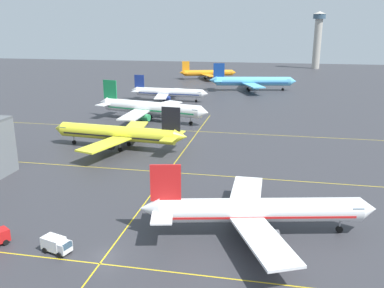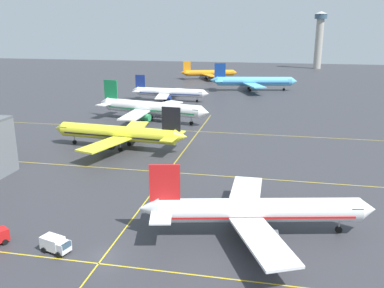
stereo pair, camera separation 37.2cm
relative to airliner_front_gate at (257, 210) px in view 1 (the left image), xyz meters
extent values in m
plane|color=#333338|center=(-19.36, -10.16, -3.68)|extent=(600.00, 600.00, 0.00)
cylinder|color=white|center=(0.48, 0.10, 0.06)|extent=(29.28, 9.58, 3.47)
cone|color=white|center=(15.91, 3.45, 0.06)|extent=(3.04, 3.83, 3.40)
cone|color=white|center=(-15.22, -3.30, 0.43)|extent=(3.55, 3.84, 3.30)
cube|color=red|center=(-12.90, -2.80, 4.36)|extent=(4.35, 1.25, 5.48)
cube|color=white|center=(-12.77, -5.57, 0.43)|extent=(3.86, 5.26, 0.22)
cube|color=white|center=(-13.93, -0.22, 0.43)|extent=(3.86, 5.26, 0.22)
cube|color=white|center=(1.23, -7.67, -0.48)|extent=(9.95, 14.43, 0.37)
cube|color=white|center=(-2.06, 7.49, -0.48)|extent=(4.81, 13.71, 0.37)
cylinder|color=#4C4C51|center=(1.66, -4.50, -1.67)|extent=(3.44, 2.53, 1.92)
cylinder|color=#4C4C51|center=(-0.35, 4.78, -1.67)|extent=(3.44, 2.53, 1.92)
cube|color=#385166|center=(13.86, 3.01, 0.57)|extent=(2.28, 3.47, 0.64)
cube|color=red|center=(0.48, 0.10, -0.37)|extent=(27.01, 9.12, 0.33)
cylinder|color=#99999E|center=(12.08, 2.62, -2.17)|extent=(0.26, 0.26, 1.51)
cylinder|color=black|center=(12.08, 2.62, -3.18)|extent=(1.07, 0.61, 1.00)
cylinder|color=#99999E|center=(-0.80, -2.60, -2.17)|extent=(0.26, 0.26, 1.51)
cylinder|color=black|center=(-0.80, -2.60, -3.18)|extent=(1.07, 0.61, 1.00)
cylinder|color=#99999E|center=(-1.81, 2.04, -2.17)|extent=(0.26, 0.26, 1.51)
cylinder|color=black|center=(-1.81, 2.04, -3.18)|extent=(1.07, 0.61, 1.00)
cylinder|color=yellow|center=(-36.03, 37.52, 0.21)|extent=(30.56, 6.43, 3.60)
cone|color=yellow|center=(-52.37, 39.06, 0.21)|extent=(2.79, 3.75, 3.53)
cone|color=yellow|center=(-19.41, 35.96, 0.59)|extent=(3.34, 3.69, 3.42)
cube|color=black|center=(-21.86, 36.19, 4.67)|extent=(4.57, 0.77, 5.69)
cube|color=yellow|center=(-21.12, 38.98, 0.59)|extent=(3.48, 5.20, 0.23)
cube|color=yellow|center=(-21.65, 33.32, 0.59)|extent=(3.48, 5.20, 0.23)
cube|color=yellow|center=(-34.33, 45.46, -0.36)|extent=(6.54, 14.70, 0.38)
cube|color=yellow|center=(-35.84, 29.41, -0.36)|extent=(8.96, 15.05, 0.38)
cylinder|color=black|center=(-35.75, 42.45, -1.59)|extent=(3.40, 2.29, 1.99)
cylinder|color=black|center=(-36.68, 32.63, -1.59)|extent=(3.40, 2.29, 1.99)
cube|color=#385166|center=(-50.19, 38.86, 0.73)|extent=(2.01, 3.46, 0.66)
cube|color=black|center=(-36.03, 37.52, -0.24)|extent=(28.15, 6.24, 0.34)
cylinder|color=#99999E|center=(-48.31, 38.68, -2.11)|extent=(0.27, 0.27, 1.57)
cylinder|color=black|center=(-48.31, 38.68, -3.16)|extent=(1.08, 0.52, 1.04)
cylinder|color=#99999E|center=(-33.91, 39.80, -2.11)|extent=(0.27, 0.27, 1.57)
cylinder|color=black|center=(-33.91, 39.80, -3.16)|extent=(1.08, 0.52, 1.04)
cylinder|color=#99999E|center=(-34.37, 34.89, -2.11)|extent=(0.27, 0.27, 1.57)
cylinder|color=black|center=(-34.37, 34.89, -3.16)|extent=(1.08, 0.52, 1.04)
cylinder|color=white|center=(-36.23, 68.46, 0.59)|extent=(33.35, 11.13, 3.95)
cone|color=white|center=(-18.67, 64.53, 0.59)|extent=(3.49, 4.37, 3.87)
cone|color=white|center=(-54.09, 72.46, 1.00)|extent=(4.07, 4.39, 3.76)
cube|color=#197F47|center=(-51.45, 71.87, 5.48)|extent=(4.95, 1.46, 6.24)
cube|color=white|center=(-52.64, 68.94, 1.00)|extent=(4.43, 6.01, 0.25)
cube|color=white|center=(-51.28, 75.03, 1.00)|extent=(4.43, 6.01, 0.25)
cube|color=white|center=(-39.17, 60.06, -0.04)|extent=(5.58, 15.66, 0.42)
cube|color=white|center=(-35.31, 77.32, -0.04)|extent=(11.42, 16.44, 0.42)
cylinder|color=#2D9956|center=(-37.21, 63.14, -1.39)|extent=(3.93, 2.90, 2.18)
cylinder|color=#2D9956|center=(-34.84, 73.70, -1.39)|extent=(3.93, 2.90, 2.18)
cube|color=#385166|center=(-21.00, 65.06, 1.16)|extent=(2.62, 3.96, 0.73)
cube|color=#197F47|center=(-36.23, 68.46, 0.09)|extent=(30.76, 10.58, 0.37)
cylinder|color=#99999E|center=(-23.03, 65.51, -1.96)|extent=(0.29, 0.29, 1.72)
cylinder|color=black|center=(-23.03, 65.51, -3.11)|extent=(1.22, 0.71, 1.14)
cylinder|color=#99999E|center=(-38.85, 66.28, -1.96)|extent=(0.29, 0.29, 1.72)
cylinder|color=black|center=(-38.85, 66.28, -3.11)|extent=(1.22, 0.71, 1.14)
cylinder|color=#99999E|center=(-37.67, 71.56, -1.96)|extent=(0.29, 0.29, 1.72)
cylinder|color=black|center=(-37.67, 71.56, -3.11)|extent=(1.22, 0.71, 1.14)
cylinder|color=white|center=(-39.74, 104.90, -0.17)|extent=(27.54, 4.90, 3.25)
cone|color=white|center=(-24.96, 104.00, -0.17)|extent=(2.41, 3.32, 3.19)
cone|color=white|center=(-54.78, 105.81, 0.17)|extent=(2.92, 3.25, 3.09)
cube|color=navy|center=(-52.56, 105.67, 3.85)|extent=(4.12, 0.56, 5.14)
cube|color=white|center=(-53.14, 103.13, 0.17)|extent=(3.00, 4.61, 0.21)
cube|color=white|center=(-52.83, 108.26, 0.17)|extent=(3.00, 4.61, 0.21)
cube|color=white|center=(-41.04, 97.68, -0.68)|extent=(6.31, 13.36, 0.34)
cube|color=white|center=(-40.16, 112.21, -0.68)|extent=(7.71, 13.56, 0.34)
cylinder|color=navy|center=(-39.84, 100.44, -1.79)|extent=(3.01, 1.97, 1.80)
cylinder|color=navy|center=(-39.30, 109.33, -1.79)|extent=(3.01, 1.97, 1.80)
cube|color=#385166|center=(-26.93, 104.12, 0.30)|extent=(1.72, 3.08, 0.60)
cube|color=navy|center=(-39.74, 104.90, -0.58)|extent=(25.35, 4.80, 0.31)
cylinder|color=#99999E|center=(-28.64, 104.22, -2.27)|extent=(0.24, 0.24, 1.41)
cylinder|color=black|center=(-28.64, 104.22, -3.21)|extent=(0.96, 0.44, 0.94)
cylinder|color=#99999E|center=(-41.59, 102.78, -2.27)|extent=(0.24, 0.24, 1.41)
cylinder|color=black|center=(-41.59, 102.78, -3.21)|extent=(0.96, 0.44, 0.94)
cylinder|color=#99999E|center=(-41.32, 107.22, -2.27)|extent=(0.24, 0.24, 1.41)
cylinder|color=black|center=(-41.32, 107.22, -3.21)|extent=(0.96, 0.44, 0.94)
cylinder|color=#5BB7E5|center=(-8.10, 139.10, 0.72)|extent=(34.48, 10.17, 4.07)
cone|color=#5BB7E5|center=(10.15, 142.43, 0.72)|extent=(3.46, 4.43, 3.99)
cone|color=#5BB7E5|center=(-26.66, 135.71, 1.15)|extent=(4.07, 4.42, 3.87)
cube|color=navy|center=(-23.92, 136.21, 5.76)|extent=(5.13, 1.30, 6.43)
cube|color=#5BB7E5|center=(-23.87, 132.95, 1.15)|extent=(4.38, 6.10, 0.26)
cube|color=#5BB7E5|center=(-25.02, 139.28, 1.15)|extent=(4.38, 6.10, 0.26)
cube|color=#5BB7E5|center=(-7.51, 129.94, 0.07)|extent=(11.27, 16.99, 0.43)
cube|color=#5BB7E5|center=(-10.79, 147.87, 0.07)|extent=(6.03, 16.24, 0.43)
cylinder|color=#5BB7E5|center=(-6.88, 133.65, -1.32)|extent=(3.99, 2.87, 2.25)
cylinder|color=#5BB7E5|center=(-8.89, 144.62, -1.32)|extent=(3.99, 2.87, 2.25)
cube|color=#385166|center=(7.73, 141.99, 1.31)|extent=(2.57, 4.03, 0.75)
cube|color=navy|center=(-8.10, 139.10, 0.21)|extent=(31.79, 9.72, 0.39)
cylinder|color=#99999E|center=(5.62, 141.60, -1.91)|extent=(0.30, 0.30, 1.77)
cylinder|color=black|center=(5.62, 141.60, -3.09)|extent=(1.25, 0.69, 1.18)
cylinder|color=#99999E|center=(-9.70, 135.97, -1.91)|extent=(0.30, 0.30, 1.77)
cylinder|color=black|center=(-9.70, 135.97, -3.09)|extent=(1.25, 0.69, 1.18)
cylinder|color=#99999E|center=(-10.71, 141.45, -1.91)|extent=(0.30, 0.30, 1.77)
cylinder|color=black|center=(-10.71, 141.45, -3.09)|extent=(1.25, 0.69, 1.18)
cylinder|color=orange|center=(-35.41, 177.46, -0.17)|extent=(27.07, 11.40, 3.25)
cone|color=orange|center=(-21.30, 181.95, -0.17)|extent=(3.09, 3.71, 3.19)
cone|color=orange|center=(-49.75, 172.89, 0.17)|extent=(3.55, 3.77, 3.09)
cube|color=orange|center=(-47.63, 173.57, 3.85)|extent=(4.01, 1.54, 5.13)
cube|color=orange|center=(-47.26, 170.99, 0.17)|extent=(3.96, 5.07, 0.21)
cube|color=orange|center=(-48.82, 175.88, 0.17)|extent=(3.96, 5.07, 0.21)
cube|color=orange|center=(-34.01, 170.27, -0.68)|extent=(10.22, 13.35, 0.34)
cube|color=orange|center=(-38.43, 184.13, -0.68)|extent=(5.69, 13.21, 0.34)
cylinder|color=#333338|center=(-33.89, 173.28, -1.80)|extent=(3.32, 2.59, 1.80)
cylinder|color=#333338|center=(-36.59, 181.75, -1.80)|extent=(3.32, 2.59, 1.80)
cube|color=#385166|center=(-23.18, 181.36, 0.30)|extent=(2.37, 3.32, 0.60)
cube|color=orange|center=(-35.41, 177.46, -0.58)|extent=(24.99, 10.77, 0.31)
cylinder|color=#99999E|center=(-24.81, 180.84, -2.27)|extent=(0.24, 0.24, 1.41)
cylinder|color=black|center=(-24.81, 180.84, -3.21)|extent=(1.01, 0.65, 0.94)
cylinder|color=#99999E|center=(-36.36, 174.82, -2.27)|extent=(0.24, 0.24, 1.41)
cylinder|color=black|center=(-36.36, 174.82, -3.21)|extent=(1.01, 0.65, 0.94)
cylinder|color=#99999E|center=(-37.71, 179.06, -2.27)|extent=(0.24, 0.24, 1.41)
cylinder|color=black|center=(-37.71, 179.06, -3.21)|extent=(1.01, 0.65, 0.94)
cube|color=yellow|center=(-19.36, -12.16, -3.67)|extent=(165.07, 0.20, 0.01)
cube|color=yellow|center=(-19.36, 22.91, -3.67)|extent=(165.07, 0.20, 0.01)
cube|color=yellow|center=(-19.36, 57.97, -3.67)|extent=(165.07, 0.20, 0.01)
cube|color=yellow|center=(-19.36, 22.91, -3.67)|extent=(0.20, 115.71, 0.01)
cylinder|color=black|center=(-35.73, -9.29, -3.28)|extent=(0.66, 0.83, 0.80)
cylinder|color=black|center=(-34.11, -10.30, -3.28)|extent=(0.66, 0.83, 0.80)
cube|color=white|center=(-26.67, -10.45, -2.43)|extent=(3.42, 2.68, 1.70)
cube|color=white|center=(-24.80, -11.00, -2.58)|extent=(1.76, 2.10, 1.40)
cube|color=#385166|center=(-24.32, -11.15, -2.23)|extent=(0.80, 1.64, 0.70)
cylinder|color=black|center=(-25.12, -11.90, -3.28)|extent=(0.85, 0.50, 0.80)
cylinder|color=black|center=(-24.58, -10.08, -3.28)|extent=(0.85, 0.50, 0.80)
cylinder|color=black|center=(-27.61, -11.16, -3.28)|extent=(0.85, 0.50, 0.80)
cylinder|color=black|center=(-27.07, -9.33, -3.28)|extent=(0.85, 0.50, 0.80)
cylinder|color=#ADA89E|center=(29.49, 250.50, 13.15)|extent=(5.20, 5.20, 33.66)
cylinder|color=#385166|center=(29.49, 250.50, 31.58)|extent=(8.40, 8.40, 3.20)
cone|color=#ADA89E|center=(29.49, 250.50, 34.08)|extent=(8.82, 8.82, 1.80)
camera|label=1|loc=(1.42, -55.70, 25.90)|focal=38.63mm
camera|label=2|loc=(1.78, -55.63, 25.90)|focal=38.63mm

